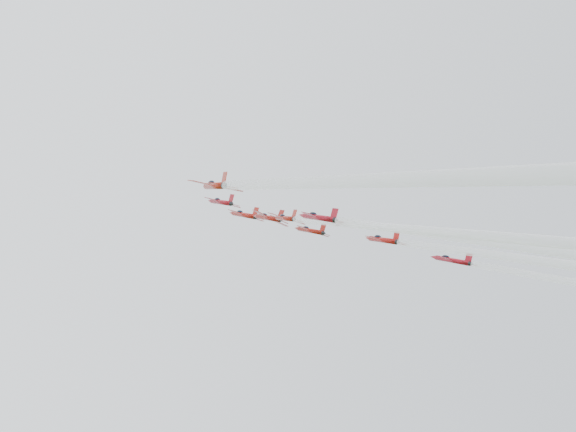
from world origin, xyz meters
TOP-DOWN VIEW (x-y plane):
  - jet_lead at (1.68, 26.00)m, footprint 10.40×13.38m
  - jet_row2_left at (-12.48, 9.18)m, footprint 8.62×11.08m
  - jet_row2_center at (1.22, 12.82)m, footprint 9.83×12.64m
  - jet_row2_right at (13.09, 13.31)m, footprint 9.18×11.81m
  - jet_center at (-1.17, -35.21)m, footprint 8.67×82.47m
  - jet_rear_farleft at (-25.99, -57.17)m, footprint 9.40×89.41m
  - jet_rear_left at (-6.62, -54.63)m, footprint 8.49×80.76m
  - jet_rear_right at (10.67, -52.17)m, footprint 8.79×83.60m

SIDE VIEW (x-z plane):
  - jet_rear_farleft at x=-25.99m, z-range 80.19..131.39m
  - jet_rear_left at x=-6.62m, z-range 84.10..130.34m
  - jet_rear_right at x=10.67m, z-range 84.68..132.54m
  - jet_center at x=-1.17m, z-range 94.57..141.79m
  - jet_row2_left at x=-12.48m, z-range 139.88..146.72m
  - jet_row2_center at x=1.22m, z-range 141.46..149.26m
  - jet_row2_right at x=13.09m, z-range 141.99..149.27m
  - jet_lead at x=1.68m, z-range 148.68..156.93m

